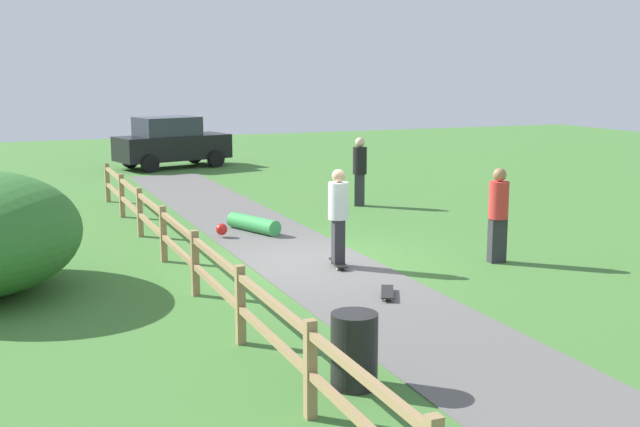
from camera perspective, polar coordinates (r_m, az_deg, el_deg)
The scene contains 10 objects.
ground_plane at distance 15.55m, azimuth -0.55°, elevation -3.59°, with size 60.00×60.00×0.00m, color #427533.
asphalt_path at distance 15.55m, azimuth -0.55°, elevation -3.55°, with size 2.40×28.00×0.02m, color #605E5B.
wooden_fence at distance 14.66m, azimuth -10.03°, elevation -1.92°, with size 0.12×18.12×1.10m.
trash_bin at distance 9.62m, azimuth 2.44°, elevation -9.63°, with size 0.56×0.56×0.90m, color black.
skater_riding at distance 15.06m, azimuth 1.30°, elevation 0.07°, with size 0.45×0.82×1.85m.
skater_fallen at distance 18.47m, azimuth -4.91°, elevation -0.77°, with size 1.41×1.58×0.36m.
skateboard_loose at distance 13.36m, azimuth 4.78°, elevation -5.56°, with size 0.54×0.80×0.08m.
bystander_black at distance 21.97m, azimuth 2.83°, elevation 3.24°, with size 0.54×0.54×1.87m.
bystander_red at distance 15.86m, azimuth 12.50°, elevation 0.22°, with size 0.41×0.41×1.84m.
parked_car_black at distance 30.99m, azimuth -10.47°, elevation 4.97°, with size 4.49×2.75×1.92m.
Camera 1 is at (-5.61, -14.02, 3.72)m, focal length 45.26 mm.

